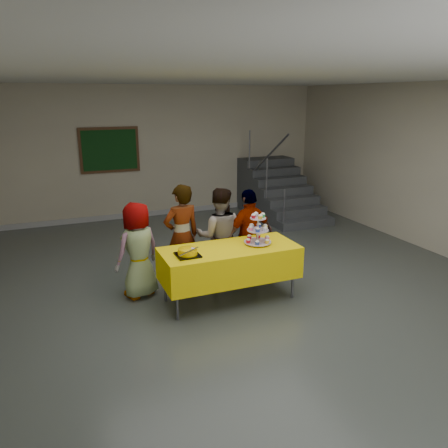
{
  "coord_description": "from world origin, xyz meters",
  "views": [
    {
      "loc": [
        -2.41,
        -4.99,
        2.74
      ],
      "look_at": [
        -0.22,
        0.35,
        1.05
      ],
      "focal_mm": 35.0,
      "sensor_mm": 36.0,
      "label": 1
    }
  ],
  "objects_px": {
    "staircase": "(276,193)",
    "schoolchild_d": "(249,235)",
    "bear_cake": "(188,251)",
    "schoolchild_c": "(219,236)",
    "schoolchild_b": "(182,236)",
    "bake_table": "(230,262)",
    "cupcake_stand": "(258,232)",
    "noticeboard": "(110,150)",
    "schoolchild_a": "(138,250)"
  },
  "relations": [
    {
      "from": "cupcake_stand",
      "to": "schoolchild_d",
      "type": "relative_size",
      "value": 0.31
    },
    {
      "from": "staircase",
      "to": "noticeboard",
      "type": "height_order",
      "value": "noticeboard"
    },
    {
      "from": "cupcake_stand",
      "to": "noticeboard",
      "type": "relative_size",
      "value": 0.34
    },
    {
      "from": "schoolchild_a",
      "to": "schoolchild_d",
      "type": "relative_size",
      "value": 0.96
    },
    {
      "from": "cupcake_stand",
      "to": "schoolchild_d",
      "type": "xyz_separation_m",
      "value": [
        0.13,
        0.54,
        -0.23
      ]
    },
    {
      "from": "schoolchild_d",
      "to": "noticeboard",
      "type": "bearing_deg",
      "value": -81.88
    },
    {
      "from": "staircase",
      "to": "schoolchild_d",
      "type": "bearing_deg",
      "value": -124.45
    },
    {
      "from": "schoolchild_a",
      "to": "staircase",
      "type": "height_order",
      "value": "staircase"
    },
    {
      "from": "schoolchild_b",
      "to": "schoolchild_d",
      "type": "distance_m",
      "value": 1.03
    },
    {
      "from": "bear_cake",
      "to": "bake_table",
      "type": "bearing_deg",
      "value": 7.41
    },
    {
      "from": "cupcake_stand",
      "to": "schoolchild_c",
      "type": "relative_size",
      "value": 0.3
    },
    {
      "from": "schoolchild_a",
      "to": "schoolchild_b",
      "type": "xyz_separation_m",
      "value": [
        0.67,
        0.11,
        0.09
      ]
    },
    {
      "from": "schoolchild_c",
      "to": "staircase",
      "type": "relative_size",
      "value": 0.61
    },
    {
      "from": "bear_cake",
      "to": "schoolchild_c",
      "type": "bearing_deg",
      "value": 44.58
    },
    {
      "from": "schoolchild_c",
      "to": "schoolchild_d",
      "type": "distance_m",
      "value": 0.46
    },
    {
      "from": "bear_cake",
      "to": "staircase",
      "type": "xyz_separation_m",
      "value": [
        3.54,
        4.06,
        -0.34
      ]
    },
    {
      "from": "bake_table",
      "to": "schoolchild_a",
      "type": "height_order",
      "value": "schoolchild_a"
    },
    {
      "from": "cupcake_stand",
      "to": "staircase",
      "type": "xyz_separation_m",
      "value": [
        2.5,
        3.98,
        -0.46
      ]
    },
    {
      "from": "cupcake_stand",
      "to": "noticeboard",
      "type": "bearing_deg",
      "value": 104.74
    },
    {
      "from": "schoolchild_b",
      "to": "staircase",
      "type": "bearing_deg",
      "value": -145.42
    },
    {
      "from": "bear_cake",
      "to": "schoolchild_a",
      "type": "bearing_deg",
      "value": 126.27
    },
    {
      "from": "bear_cake",
      "to": "schoolchild_b",
      "type": "bearing_deg",
      "value": 78.34
    },
    {
      "from": "cupcake_stand",
      "to": "bear_cake",
      "type": "height_order",
      "value": "cupcake_stand"
    },
    {
      "from": "noticeboard",
      "to": "schoolchild_a",
      "type": "bearing_deg",
      "value": -93.84
    },
    {
      "from": "schoolchild_a",
      "to": "cupcake_stand",
      "type": "bearing_deg",
      "value": 135.05
    },
    {
      "from": "bear_cake",
      "to": "schoolchild_d",
      "type": "xyz_separation_m",
      "value": [
        1.18,
        0.62,
        -0.11
      ]
    },
    {
      "from": "schoolchild_b",
      "to": "staircase",
      "type": "height_order",
      "value": "staircase"
    },
    {
      "from": "bake_table",
      "to": "bear_cake",
      "type": "xyz_separation_m",
      "value": [
        -0.62,
        -0.08,
        0.27
      ]
    },
    {
      "from": "cupcake_stand",
      "to": "schoolchild_b",
      "type": "bearing_deg",
      "value": 140.78
    },
    {
      "from": "schoolchild_b",
      "to": "staircase",
      "type": "relative_size",
      "value": 0.64
    },
    {
      "from": "noticeboard",
      "to": "schoolchild_b",
      "type": "bearing_deg",
      "value": -84.59
    },
    {
      "from": "cupcake_stand",
      "to": "schoolchild_c",
      "type": "xyz_separation_m",
      "value": [
        -0.32,
        0.63,
        -0.21
      ]
    },
    {
      "from": "noticeboard",
      "to": "staircase",
      "type": "bearing_deg",
      "value": -12.53
    },
    {
      "from": "cupcake_stand",
      "to": "bear_cake",
      "type": "relative_size",
      "value": 1.24
    },
    {
      "from": "cupcake_stand",
      "to": "noticeboard",
      "type": "distance_m",
      "value": 5.02
    },
    {
      "from": "schoolchild_d",
      "to": "staircase",
      "type": "bearing_deg",
      "value": -134.46
    },
    {
      "from": "schoolchild_c",
      "to": "staircase",
      "type": "height_order",
      "value": "staircase"
    },
    {
      "from": "schoolchild_a",
      "to": "schoolchild_b",
      "type": "bearing_deg",
      "value": 165.68
    },
    {
      "from": "staircase",
      "to": "noticeboard",
      "type": "xyz_separation_m",
      "value": [
        -3.76,
        0.84,
        1.11
      ]
    },
    {
      "from": "schoolchild_b",
      "to": "staircase",
      "type": "xyz_separation_m",
      "value": [
        3.37,
        3.26,
        -0.29
      ]
    },
    {
      "from": "bear_cake",
      "to": "schoolchild_b",
      "type": "distance_m",
      "value": 0.82
    },
    {
      "from": "schoolchild_a",
      "to": "schoolchild_c",
      "type": "distance_m",
      "value": 1.23
    },
    {
      "from": "schoolchild_d",
      "to": "staircase",
      "type": "distance_m",
      "value": 4.18
    },
    {
      "from": "bear_cake",
      "to": "noticeboard",
      "type": "xyz_separation_m",
      "value": [
        -0.22,
        4.9,
        0.77
      ]
    },
    {
      "from": "staircase",
      "to": "schoolchild_b",
      "type": "bearing_deg",
      "value": -135.96
    },
    {
      "from": "bear_cake",
      "to": "noticeboard",
      "type": "bearing_deg",
      "value": 92.61
    },
    {
      "from": "cupcake_stand",
      "to": "schoolchild_a",
      "type": "relative_size",
      "value": 0.33
    },
    {
      "from": "bear_cake",
      "to": "schoolchild_a",
      "type": "height_order",
      "value": "schoolchild_a"
    },
    {
      "from": "schoolchild_a",
      "to": "schoolchild_d",
      "type": "height_order",
      "value": "schoolchild_d"
    },
    {
      "from": "noticeboard",
      "to": "bake_table",
      "type": "bearing_deg",
      "value": -80.05
    }
  ]
}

